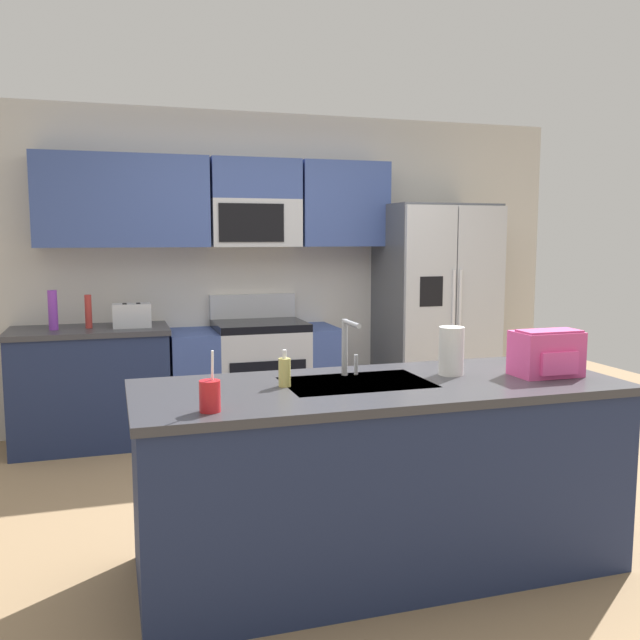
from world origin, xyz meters
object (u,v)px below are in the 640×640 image
(pepper_mill, at_px, (88,311))
(drink_cup_red, at_px, (210,396))
(sink_faucet, at_px, (348,343))
(paper_towel_roll, at_px, (451,351))
(toaster, at_px, (132,315))
(soap_dispenser, at_px, (285,372))
(range_oven, at_px, (256,377))
(backpack, at_px, (547,352))
(bottle_purple, at_px, (53,310))
(refrigerator, at_px, (435,313))

(pepper_mill, xyz_separation_m, drink_cup_red, (0.52, -2.72, -0.06))
(sink_faucet, bearing_deg, paper_towel_roll, -12.94)
(toaster, bearing_deg, soap_dispenser, -75.41)
(paper_towel_roll, bearing_deg, range_oven, 102.05)
(range_oven, height_order, sink_faucet, sink_faucet)
(sink_faucet, relative_size, backpack, 0.88)
(pepper_mill, height_order, drink_cup_red, pepper_mill)
(drink_cup_red, bearing_deg, soap_dispenser, 42.10)
(pepper_mill, xyz_separation_m, bottle_purple, (-0.25, -0.02, 0.02))
(range_oven, height_order, refrigerator, refrigerator)
(toaster, xyz_separation_m, bottle_purple, (-0.56, 0.03, 0.06))
(range_oven, bearing_deg, backpack, -69.51)
(bottle_purple, bearing_deg, toaster, -2.83)
(sink_faucet, xyz_separation_m, paper_towel_roll, (0.50, -0.12, -0.05))
(toaster, bearing_deg, paper_towel_roll, -57.67)
(range_oven, xyz_separation_m, soap_dispenser, (-0.35, -2.37, 0.53))
(bottle_purple, relative_size, soap_dispenser, 1.72)
(bottle_purple, bearing_deg, range_oven, 0.95)
(refrigerator, height_order, backpack, refrigerator)
(bottle_purple, distance_m, sink_faucet, 2.68)
(toaster, distance_m, sink_faucet, 2.39)
(drink_cup_red, height_order, paper_towel_roll, drink_cup_red)
(refrigerator, height_order, toaster, refrigerator)
(bottle_purple, height_order, sink_faucet, bottle_purple)
(soap_dispenser, bearing_deg, backpack, -6.54)
(range_oven, distance_m, soap_dispenser, 2.45)
(refrigerator, relative_size, toaster, 6.61)
(toaster, bearing_deg, range_oven, 3.15)
(bottle_purple, relative_size, backpack, 0.91)
(range_oven, height_order, pepper_mill, pepper_mill)
(refrigerator, relative_size, soap_dispenser, 10.88)
(toaster, xyz_separation_m, sink_faucet, (0.95, -2.19, 0.08))
(refrigerator, bearing_deg, sink_faucet, -125.85)
(toaster, height_order, paper_towel_roll, paper_towel_roll)
(bottle_purple, xyz_separation_m, backpack, (2.45, -2.49, -0.03))
(backpack, bearing_deg, soap_dispenser, 173.46)
(refrigerator, distance_m, bottle_purple, 3.08)
(soap_dispenser, height_order, paper_towel_roll, paper_towel_roll)
(pepper_mill, bearing_deg, drink_cup_red, -79.12)
(toaster, bearing_deg, sink_faucet, -66.44)
(toaster, distance_m, backpack, 3.11)
(pepper_mill, bearing_deg, range_oven, 0.11)
(paper_towel_roll, bearing_deg, backpack, -20.16)
(pepper_mill, bearing_deg, toaster, -9.14)
(pepper_mill, distance_m, paper_towel_roll, 2.94)
(pepper_mill, bearing_deg, paper_towel_roll, -53.08)
(soap_dispenser, distance_m, paper_towel_roll, 0.86)
(toaster, bearing_deg, pepper_mill, 170.86)
(range_oven, relative_size, soap_dispenser, 8.00)
(refrigerator, xyz_separation_m, bottle_purple, (-3.08, 0.05, 0.12))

